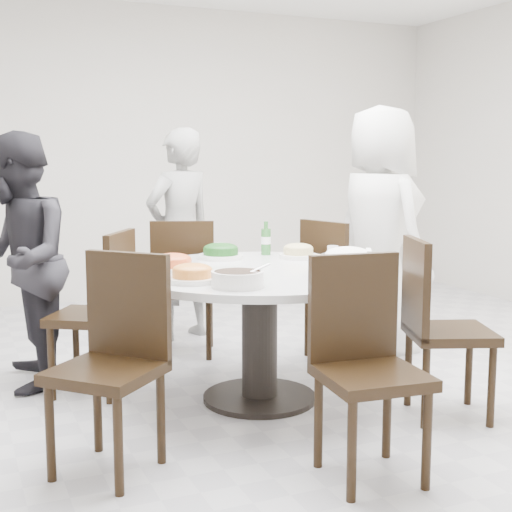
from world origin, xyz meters
name	(u,v)px	position (x,y,z in m)	size (l,w,h in m)	color
floor	(293,381)	(0.00, 0.00, 0.00)	(6.00, 6.00, 0.01)	silver
wall_back	(157,153)	(0.00, 3.00, 1.40)	(6.00, 0.01, 2.80)	silver
dining_table	(260,336)	(-0.32, -0.23, 0.38)	(1.50, 1.50, 0.75)	silver
chair_ne	(343,289)	(0.56, 0.36, 0.47)	(0.42, 0.42, 0.95)	black
chair_n	(185,287)	(-0.41, 0.87, 0.47)	(0.42, 0.42, 0.95)	black
chair_nw	(90,313)	(-1.17, 0.29, 0.47)	(0.42, 0.42, 0.95)	black
chair_sw	(105,367)	(-1.30, -0.82, 0.47)	(0.42, 0.42, 0.95)	black
chair_s	(372,371)	(-0.28, -1.32, 0.47)	(0.42, 0.42, 0.95)	black
chair_se	(450,329)	(0.50, -0.85, 0.47)	(0.42, 0.42, 0.95)	black
diner_right	(380,230)	(0.87, 0.40, 0.86)	(0.84, 0.55, 1.72)	silver
diner_middle	(180,235)	(-0.31, 1.30, 0.79)	(0.58, 0.38, 1.58)	black
diner_left	(19,262)	(-1.53, 0.54, 0.76)	(0.74, 0.58, 1.52)	black
dish_greens	(221,253)	(-0.37, 0.26, 0.79)	(0.27, 0.27, 0.07)	white
dish_pale	(298,253)	(0.08, 0.09, 0.78)	(0.24, 0.24, 0.06)	white
dish_orange	(172,264)	(-0.78, -0.07, 0.79)	(0.27, 0.27, 0.07)	white
dish_redbrown	(351,263)	(0.15, -0.41, 0.78)	(0.28, 0.28, 0.07)	white
dish_tofu	(192,276)	(-0.79, -0.46, 0.78)	(0.26, 0.26, 0.07)	white
rice_bowl	(348,266)	(-0.01, -0.66, 0.81)	(0.28, 0.28, 0.12)	silver
soup_bowl	(238,279)	(-0.63, -0.67, 0.79)	(0.25, 0.25, 0.08)	white
beverage_bottle	(266,238)	(-0.04, 0.31, 0.86)	(0.06, 0.06, 0.21)	#2A6A2C
tea_cups	(218,250)	(-0.35, 0.35, 0.79)	(0.07, 0.07, 0.08)	white
chopsticks	(219,254)	(-0.33, 0.40, 0.76)	(0.24, 0.04, 0.01)	tan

